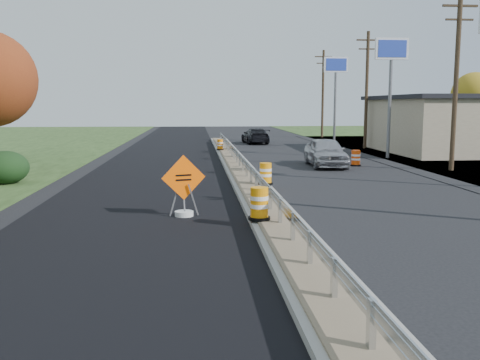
{
  "coord_description": "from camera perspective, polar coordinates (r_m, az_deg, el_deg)",
  "views": [
    {
      "loc": [
        -2.4,
        -18.84,
        3.57
      ],
      "look_at": [
        -0.93,
        -1.38,
        1.1
      ],
      "focal_mm": 40.0,
      "sensor_mm": 36.0,
      "label": 1
    }
  ],
  "objects": [
    {
      "name": "car_silver",
      "position": [
        31.55,
        9.13,
        2.96
      ],
      "size": [
        2.15,
        4.99,
        1.68
      ],
      "primitive_type": "imported",
      "rotation": [
        0.0,
        0.0,
        -0.03
      ],
      "color": "#AEADB2",
      "rests_on": "ground"
    },
    {
      "name": "barrel_median_near",
      "position": [
        15.64,
        2.07,
        -2.59
      ],
      "size": [
        0.65,
        0.65,
        0.96
      ],
      "color": "black",
      "rests_on": "median"
    },
    {
      "name": "ground",
      "position": [
        19.33,
        2.41,
        -2.63
      ],
      "size": [
        140.0,
        140.0,
        0.0
      ],
      "primitive_type": "plane",
      "color": "black",
      "rests_on": "ground"
    },
    {
      "name": "barrel_shoulder_near",
      "position": [
        32.15,
        12.24,
        2.27
      ],
      "size": [
        0.63,
        0.63,
        0.93
      ],
      "color": "black",
      "rests_on": "ground"
    },
    {
      "name": "median",
      "position": [
        27.17,
        0.31,
        0.71
      ],
      "size": [
        1.6,
        55.0,
        0.23
      ],
      "color": "gray",
      "rests_on": "ground"
    },
    {
      "name": "caution_sign",
      "position": [
        17.27,
        -6.0,
        -2.24
      ],
      "size": [
        1.39,
        0.6,
        1.99
      ],
      "rotation": [
        0.0,
        0.0,
        0.29
      ],
      "color": "white",
      "rests_on": "ground"
    },
    {
      "name": "utility_pole_smid",
      "position": [
        31.15,
        22.06,
        9.96
      ],
      "size": [
        1.9,
        0.26,
        9.4
      ],
      "color": "#473523",
      "rests_on": "ground"
    },
    {
      "name": "car_dark_far",
      "position": [
        49.72,
        1.64,
        4.74
      ],
      "size": [
        2.38,
        5.05,
        1.42
      ],
      "primitive_type": "imported",
      "rotation": [
        0.0,
        0.0,
        3.22
      ],
      "color": "black",
      "rests_on": "ground"
    },
    {
      "name": "milled_overlay",
      "position": [
        29.13,
        -8.7,
        0.91
      ],
      "size": [
        7.2,
        120.0,
        0.01
      ],
      "primitive_type": "cube",
      "color": "black",
      "rests_on": "ground"
    },
    {
      "name": "guardrail",
      "position": [
        28.09,
        0.12,
        2.22
      ],
      "size": [
        0.1,
        46.15,
        0.72
      ],
      "color": "silver",
      "rests_on": "median"
    },
    {
      "name": "pylon_sign_north",
      "position": [
        50.6,
        10.18,
        11.2
      ],
      "size": [
        2.2,
        0.3,
        7.9
      ],
      "color": "slate",
      "rests_on": "ground"
    },
    {
      "name": "utility_pole_nmid",
      "position": [
        45.06,
        13.36,
        9.55
      ],
      "size": [
        1.9,
        0.26,
        9.4
      ],
      "color": "#473523",
      "rests_on": "ground"
    },
    {
      "name": "barrel_median_far",
      "position": [
        39.99,
        -2.14,
        3.77
      ],
      "size": [
        0.53,
        0.53,
        0.78
      ],
      "color": "black",
      "rests_on": "median"
    },
    {
      "name": "hedge_north",
      "position": [
        26.44,
        -23.76,
        1.24
      ],
      "size": [
        2.09,
        2.09,
        1.52
      ],
      "primitive_type": "ellipsoid",
      "color": "black",
      "rests_on": "ground"
    },
    {
      "name": "pylon_sign_mid",
      "position": [
        37.27,
        15.84,
        12.21
      ],
      "size": [
        2.2,
        0.3,
        7.9
      ],
      "color": "slate",
      "rests_on": "ground"
    },
    {
      "name": "barrel_median_mid",
      "position": [
        22.58,
        2.74,
        0.63
      ],
      "size": [
        0.62,
        0.62,
        0.91
      ],
      "color": "black",
      "rests_on": "median"
    },
    {
      "name": "utility_pole_north",
      "position": [
        59.5,
        8.83,
        9.25
      ],
      "size": [
        1.9,
        0.26,
        9.4
      ],
      "color": "#473523",
      "rests_on": "ground"
    },
    {
      "name": "tree_far_yellow",
      "position": [
        60.0,
        23.72,
        8.29
      ],
      "size": [
        4.62,
        4.62,
        6.86
      ],
      "color": "#473523",
      "rests_on": "ground"
    }
  ]
}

